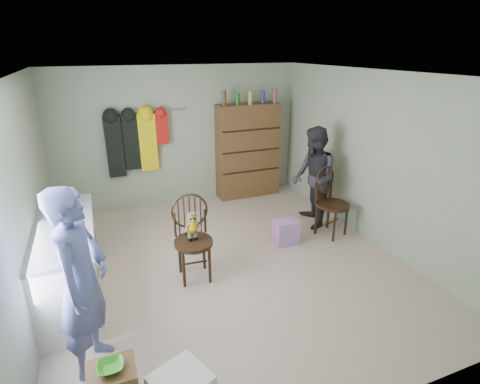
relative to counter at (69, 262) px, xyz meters
name	(u,v)px	position (x,y,z in m)	size (l,w,h in m)	color
ground_plane	(229,264)	(1.95, 0.00, -0.47)	(5.00, 5.00, 0.00)	beige
room_walls	(214,143)	(1.95, 0.53, 1.11)	(5.00, 5.00, 5.00)	#A2B093
counter	(69,262)	(0.00, 0.00, 0.00)	(0.64, 1.86, 0.94)	silver
bowl	(110,367)	(0.34, -1.83, 0.07)	(0.20, 0.20, 0.05)	green
chair_front	(192,233)	(1.44, -0.08, 0.14)	(0.52, 0.52, 1.09)	black
chair_far	(330,199)	(3.73, 0.27, 0.11)	(0.62, 0.62, 1.09)	black
striped_bag	(286,232)	(2.96, 0.23, -0.29)	(0.35, 0.27, 0.37)	pink
person_left	(82,283)	(0.20, -1.15, 0.42)	(0.65, 0.43, 1.78)	#575FA0
person_right	(314,178)	(3.65, 0.64, 0.35)	(0.80, 0.62, 1.64)	#2D2B33
dresser	(248,151)	(3.20, 2.30, 0.44)	(1.20, 0.39, 2.07)	brown
coat_rack	(135,142)	(1.12, 2.38, 0.78)	(1.42, 0.12, 1.09)	#99999E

